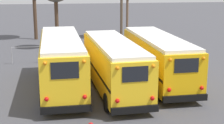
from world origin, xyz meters
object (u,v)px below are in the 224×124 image
at_px(school_bus_1, 114,64).
at_px(school_bus_2, 158,57).
at_px(school_bus_0, 62,61).
at_px(utility_pole, 121,12).

height_order(school_bus_1, school_bus_2, school_bus_2).
relative_size(school_bus_0, school_bus_2, 1.01).
relative_size(school_bus_1, school_bus_2, 0.99).
bearing_deg(school_bus_2, utility_pole, 91.67).
distance_m(school_bus_1, school_bus_2, 3.45).
xyz_separation_m(school_bus_0, school_bus_2, (6.40, 0.56, -0.10)).
distance_m(school_bus_2, utility_pole, 11.86).
height_order(school_bus_0, school_bus_2, school_bus_0).
bearing_deg(school_bus_2, school_bus_0, -175.00).
bearing_deg(school_bus_1, school_bus_0, 167.29).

